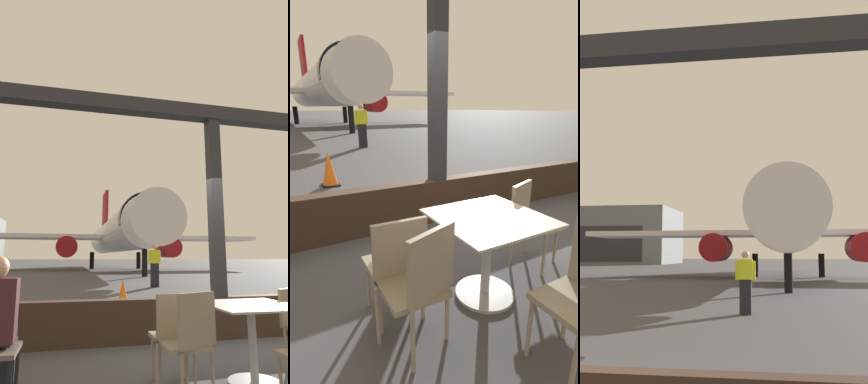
% 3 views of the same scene
% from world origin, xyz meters
% --- Properties ---
extents(ground_plane, '(220.00, 220.00, 0.00)m').
position_xyz_m(ground_plane, '(0.00, 40.00, 0.00)').
color(ground_plane, '#424247').
extents(airplane, '(28.50, 30.32, 10.09)m').
position_xyz_m(airplane, '(2.34, 26.73, 3.37)').
color(airplane, silver).
rests_on(airplane, ground).
extents(ground_crew_worker, '(0.56, 0.22, 1.74)m').
position_xyz_m(ground_crew_worker, '(1.15, 8.34, 0.90)').
color(ground_crew_worker, black).
rests_on(ground_crew_worker, ground).
extents(distant_hangar, '(21.70, 14.16, 9.51)m').
position_xyz_m(distant_hangar, '(-28.17, 70.14, 4.75)').
color(distant_hangar, slate).
rests_on(distant_hangar, ground).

